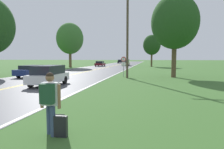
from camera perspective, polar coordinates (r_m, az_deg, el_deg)
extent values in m
cylinder|color=#38476B|center=(6.16, -17.54, -12.08)|extent=(0.14, 0.14, 0.87)
cylinder|color=#38476B|center=(5.94, -16.52, -12.69)|extent=(0.14, 0.14, 0.87)
cube|color=silver|center=(5.87, -17.22, -5.29)|extent=(0.48, 0.21, 0.65)
sphere|color=#936647|center=(5.81, -17.33, -0.88)|extent=(0.23, 0.23, 0.23)
sphere|color=#2D2319|center=(5.81, -17.35, -0.48)|extent=(0.22, 0.22, 0.22)
cylinder|color=#936647|center=(6.00, -19.43, -5.77)|extent=(0.09, 0.09, 0.69)
cylinder|color=#936647|center=(5.77, -14.90, -6.06)|extent=(0.09, 0.09, 0.69)
cube|color=#1E472D|center=(5.70, -18.07, -5.28)|extent=(0.38, 0.20, 0.55)
cube|color=black|center=(5.91, -14.62, -14.13)|extent=(0.41, 0.15, 0.59)
cylinder|color=black|center=(5.81, -14.69, -10.99)|extent=(0.29, 0.03, 0.02)
cylinder|color=gray|center=(23.26, 3.33, 2.20)|extent=(0.07, 0.07, 2.29)
cylinder|color=white|center=(23.21, 3.33, 4.41)|extent=(0.60, 0.02, 0.60)
torus|color=red|center=(23.20, 3.33, 4.41)|extent=(0.55, 0.07, 0.55)
cube|color=white|center=(23.22, 3.32, 3.05)|extent=(0.44, 0.02, 0.44)
cylinder|color=brown|center=(21.77, 4.43, 11.24)|extent=(0.24, 0.24, 9.28)
cylinder|color=brown|center=(23.47, 17.26, 4.02)|extent=(0.52, 0.52, 3.93)
ellipsoid|color=#234C1E|center=(23.80, 17.52, 14.11)|extent=(5.19, 5.19, 5.96)
cylinder|color=brown|center=(50.50, 11.24, 4.23)|extent=(0.43, 0.43, 3.55)
ellipsoid|color=#1E4219|center=(50.60, 11.30, 8.30)|extent=(4.27, 4.27, 4.91)
cylinder|color=brown|center=(46.87, -11.84, 4.45)|extent=(0.61, 0.61, 3.97)
ellipsoid|color=#386B2D|center=(47.07, -11.94, 10.03)|extent=(6.11, 6.11, 7.03)
cylinder|color=black|center=(15.06, -17.07, -2.53)|extent=(0.21, 0.66, 0.66)
cylinder|color=black|center=(15.85, -22.22, -2.32)|extent=(0.21, 0.66, 0.66)
cylinder|color=black|center=(17.26, -13.36, -1.54)|extent=(0.21, 0.66, 0.66)
cylinder|color=black|center=(17.95, -18.04, -1.41)|extent=(0.21, 0.66, 0.66)
cube|color=white|center=(16.48, -17.62, -0.93)|extent=(1.88, 3.99, 0.64)
cube|color=#1E232D|center=(16.43, -17.68, 1.33)|extent=(1.64, 2.80, 0.66)
cylinder|color=black|center=(26.69, -21.31, 0.41)|extent=(0.21, 0.62, 0.61)
cylinder|color=black|center=(25.88, -18.53, 0.37)|extent=(0.21, 0.62, 0.61)
cylinder|color=black|center=(24.28, -25.19, -0.12)|extent=(0.21, 0.62, 0.61)
cylinder|color=black|center=(23.39, -22.26, -0.19)|extent=(0.21, 0.62, 0.61)
cube|color=navy|center=(25.02, -21.77, 0.79)|extent=(1.80, 4.82, 0.64)
cube|color=#1E232D|center=(24.83, -22.06, 1.99)|extent=(1.55, 2.66, 0.43)
cylinder|color=black|center=(53.21, -3.96, 2.78)|extent=(0.21, 0.66, 0.65)
cylinder|color=black|center=(52.80, -2.16, 2.77)|extent=(0.21, 0.66, 0.65)
cylinder|color=black|center=(50.66, -4.71, 2.67)|extent=(0.21, 0.66, 0.65)
cylinder|color=black|center=(50.23, -2.83, 2.66)|extent=(0.21, 0.66, 0.65)
cube|color=maroon|center=(51.71, -3.41, 2.98)|extent=(1.96, 4.28, 0.53)
cube|color=#1E232D|center=(51.53, -3.46, 3.55)|extent=(1.71, 2.36, 0.51)
cylinder|color=black|center=(54.29, 4.65, 2.80)|extent=(0.21, 0.63, 0.63)
cylinder|color=black|center=(54.48, 2.95, 2.82)|extent=(0.21, 0.63, 0.63)
cylinder|color=black|center=(57.27, 4.96, 2.90)|extent=(0.21, 0.63, 0.63)
cylinder|color=black|center=(57.45, 3.35, 2.92)|extent=(0.21, 0.63, 0.63)
cube|color=#C1B28E|center=(55.86, 3.98, 3.13)|extent=(1.87, 4.85, 0.58)
cube|color=#1E232D|center=(55.84, 3.99, 3.94)|extent=(1.64, 3.40, 0.99)
cylinder|color=black|center=(80.64, 1.90, 3.49)|extent=(0.22, 0.72, 0.72)
cylinder|color=black|center=(80.45, 3.04, 3.49)|extent=(0.22, 0.72, 0.72)
cylinder|color=black|center=(78.39, 1.69, 3.46)|extent=(0.22, 0.72, 0.72)
cylinder|color=black|center=(78.19, 2.86, 3.45)|extent=(0.22, 0.72, 0.72)
cube|color=black|center=(79.41, 2.37, 3.65)|extent=(1.93, 3.72, 0.56)
cube|color=#1E232D|center=(79.40, 2.38, 4.07)|extent=(1.68, 2.62, 0.59)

